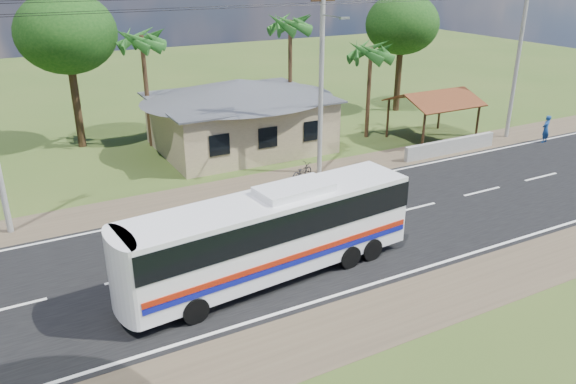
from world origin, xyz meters
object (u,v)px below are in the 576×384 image
at_px(motorcycle, 302,171).
at_px(person, 546,129).
at_px(waiting_shed, 434,99).
at_px(coach_bus, 273,228).

distance_m(motorcycle, person, 17.59).
bearing_deg(waiting_shed, motorcycle, -167.89).
height_order(coach_bus, person, coach_bus).
distance_m(coach_bus, person, 24.51).
height_order(waiting_shed, coach_bus, coach_bus).
xyz_separation_m(coach_bus, person, (23.54, 6.75, -1.09)).
height_order(waiting_shed, person, waiting_shed).
xyz_separation_m(motorcycle, person, (17.50, -1.70, 0.47)).
bearing_deg(coach_bus, motorcycle, 49.11).
distance_m(waiting_shed, coach_bus, 20.56).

